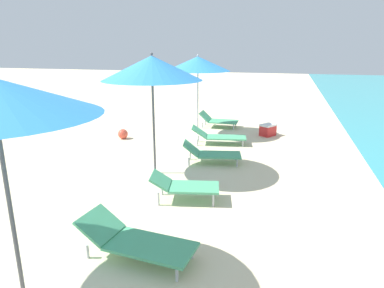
% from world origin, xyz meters
% --- Properties ---
extents(lounger_second_shoreside, '(1.66, 0.77, 0.54)m').
position_xyz_m(lounger_second_shoreside, '(1.19, 4.91, 0.27)').
color(lounger_second_shoreside, '#4CA572').
rests_on(lounger_second_shoreside, ground).
extents(umbrella_third, '(2.15, 2.15, 2.67)m').
position_xyz_m(umbrella_third, '(0.25, 8.04, 2.35)').
color(umbrella_third, '#4C4C51').
rests_on(umbrella_third, ground).
extents(lounger_third_shoreside, '(1.50, 0.86, 0.54)m').
position_xyz_m(lounger_third_shoreside, '(1.33, 9.06, 0.26)').
color(lounger_third_shoreside, '#4CA572').
rests_on(lounger_third_shoreside, ground).
extents(lounger_third_inland, '(1.36, 0.82, 0.52)m').
position_xyz_m(lounger_third_inland, '(1.31, 6.83, 0.30)').
color(lounger_third_inland, '#4CA572').
rests_on(lounger_third_inland, ground).
extents(umbrella_farthest, '(2.05, 2.05, 2.56)m').
position_xyz_m(umbrella_farthest, '(0.28, 11.78, 2.27)').
color(umbrella_farthest, silver).
rests_on(umbrella_farthest, ground).
extents(lounger_farthest_shoreside, '(1.36, 0.71, 0.55)m').
position_xyz_m(lounger_farthest_shoreside, '(0.72, 12.98, 0.27)').
color(lounger_farthest_shoreside, '#4CA572').
rests_on(lounger_farthest_shoreside, ground).
extents(lounger_farthest_inland, '(1.67, 0.83, 0.53)m').
position_xyz_m(lounger_farthest_inland, '(1.16, 10.81, 0.25)').
color(lounger_farthest_inland, '#4CA572').
rests_on(lounger_farthest_inland, ground).
extents(beach_ball, '(0.31, 0.31, 0.31)m').
position_xyz_m(beach_ball, '(-1.84, 10.61, 0.15)').
color(beach_ball, '#E54C38').
rests_on(beach_ball, ground).
extents(cooler_box, '(0.56, 0.60, 0.38)m').
position_xyz_m(cooler_box, '(2.52, 12.22, 0.19)').
color(cooler_box, red).
rests_on(cooler_box, ground).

